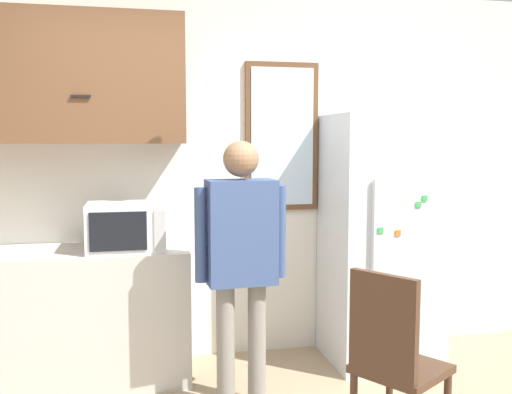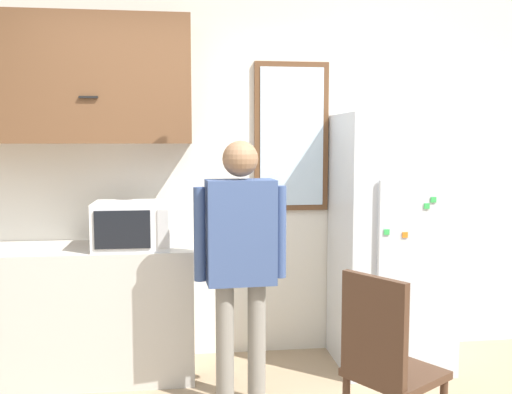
{
  "view_description": "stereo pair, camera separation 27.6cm",
  "coord_description": "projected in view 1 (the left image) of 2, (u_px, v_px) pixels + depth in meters",
  "views": [
    {
      "loc": [
        -0.51,
        -2.29,
        1.6
      ],
      "look_at": [
        0.19,
        1.01,
        1.27
      ],
      "focal_mm": 40.0,
      "sensor_mm": 36.0,
      "label": 1
    },
    {
      "loc": [
        -0.24,
        -2.34,
        1.6
      ],
      "look_at": [
        0.19,
        1.01,
        1.27
      ],
      "focal_mm": 40.0,
      "sensor_mm": 36.0,
      "label": 2
    }
  ],
  "objects": [
    {
      "name": "back_wall",
      "position": [
        207.0,
        175.0,
        4.18
      ],
      "size": [
        6.0,
        0.06,
        2.7
      ],
      "color": "silver",
      "rests_on": "ground_plane"
    },
    {
      "name": "counter",
      "position": [
        32.0,
        319.0,
        3.71
      ],
      "size": [
        2.02,
        0.59,
        0.89
      ],
      "color": "#BCB7AD",
      "rests_on": "ground_plane"
    },
    {
      "name": "upper_cabinets",
      "position": [
        26.0,
        78.0,
        3.66
      ],
      "size": [
        2.02,
        0.4,
        0.85
      ],
      "color": "brown"
    },
    {
      "name": "microwave",
      "position": [
        126.0,
        227.0,
        3.69
      ],
      "size": [
        0.49,
        0.39,
        0.31
      ],
      "color": "white",
      "rests_on": "counter"
    },
    {
      "name": "person",
      "position": [
        241.0,
        248.0,
        3.38
      ],
      "size": [
        0.55,
        0.24,
        1.6
      ],
      "rotation": [
        0.0,
        0.0,
        0.06
      ],
      "color": "gray",
      "rests_on": "ground_plane"
    },
    {
      "name": "refrigerator",
      "position": [
        381.0,
        239.0,
        4.12
      ],
      "size": [
        0.75,
        0.69,
        1.79
      ],
      "color": "silver",
      "rests_on": "ground_plane"
    },
    {
      "name": "chair",
      "position": [
        393.0,
        356.0,
        2.88
      ],
      "size": [
        0.56,
        0.56,
        0.95
      ],
      "rotation": [
        0.0,
        0.0,
        2.15
      ],
      "color": "#472D1E",
      "rests_on": "ground_plane"
    },
    {
      "name": "window",
      "position": [
        282.0,
        137.0,
        4.23
      ],
      "size": [
        0.55,
        0.05,
        1.09
      ],
      "color": "brown"
    }
  ]
}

